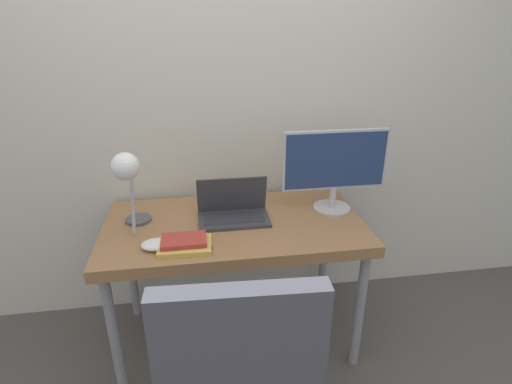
% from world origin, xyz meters
% --- Properties ---
extents(wall_back, '(8.00, 0.05, 2.60)m').
position_xyz_m(wall_back, '(0.00, 0.79, 1.30)').
color(wall_back, beige).
rests_on(wall_back, ground_plane).
extents(desk, '(1.35, 0.72, 0.77)m').
position_xyz_m(desk, '(0.00, 0.36, 0.70)').
color(desk, '#996B42').
rests_on(desk, ground_plane).
extents(laptop, '(0.37, 0.21, 0.22)m').
position_xyz_m(laptop, '(-0.00, 0.40, 0.82)').
color(laptop, '#38383D').
rests_on(laptop, desk).
extents(monitor, '(0.57, 0.21, 0.45)m').
position_xyz_m(monitor, '(0.56, 0.44, 1.03)').
color(monitor, '#B7B7BC').
rests_on(monitor, desk).
extents(desk_lamp, '(0.13, 0.29, 0.43)m').
position_xyz_m(desk_lamp, '(-0.50, 0.31, 1.09)').
color(desk_lamp, '#4C4C51').
rests_on(desk_lamp, desk).
extents(office_chair, '(0.58, 0.58, 1.09)m').
position_xyz_m(office_chair, '(-0.07, -0.51, 0.61)').
color(office_chair, black).
rests_on(office_chair, ground_plane).
extents(book_stack, '(0.25, 0.18, 0.05)m').
position_xyz_m(book_stack, '(-0.25, 0.14, 0.79)').
color(book_stack, gold).
rests_on(book_stack, desk).
extents(tv_remote, '(0.11, 0.15, 0.02)m').
position_xyz_m(tv_remote, '(-0.18, 0.16, 0.78)').
color(tv_remote, '#4C4C51').
rests_on(tv_remote, desk).
extents(game_controller, '(0.14, 0.11, 0.04)m').
position_xyz_m(game_controller, '(-0.38, 0.16, 0.79)').
color(game_controller, white).
rests_on(game_controller, desk).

